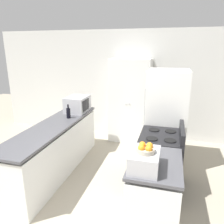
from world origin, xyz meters
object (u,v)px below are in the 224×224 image
(stove, at_px, (160,161))
(fruit_bowl, at_px, (145,149))
(microwave, at_px, (78,104))
(pantry_cabinet, at_px, (130,101))
(refrigerator, at_px, (166,119))
(toaster_oven, at_px, (144,160))
(wine_bottle, at_px, (68,113))

(stove, xyz_separation_m, fruit_bowl, (-0.13, -1.04, 0.69))
(microwave, distance_m, fruit_bowl, 2.50)
(pantry_cabinet, height_order, stove, pantry_cabinet)
(pantry_cabinet, xyz_separation_m, refrigerator, (0.87, -1.01, -0.07))
(refrigerator, xyz_separation_m, microwave, (-1.79, 0.08, 0.15))
(stove, bearing_deg, pantry_cabinet, 115.00)
(fruit_bowl, bearing_deg, microwave, 130.68)
(toaster_oven, bearing_deg, wine_bottle, 138.46)
(microwave, bearing_deg, fruit_bowl, -49.32)
(microwave, xyz_separation_m, wine_bottle, (0.02, -0.46, -0.06))
(refrigerator, distance_m, toaster_oven, 1.81)
(pantry_cabinet, relative_size, refrigerator, 1.07)
(microwave, bearing_deg, pantry_cabinet, 45.17)
(pantry_cabinet, bearing_deg, fruit_bowl, -75.95)
(pantry_cabinet, bearing_deg, wine_bottle, -123.12)
(stove, relative_size, microwave, 1.98)
(toaster_oven, bearing_deg, refrigerator, 84.66)
(stove, relative_size, toaster_oven, 2.53)
(wine_bottle, bearing_deg, fruit_bowl, -41.65)
(toaster_oven, height_order, fruit_bowl, fruit_bowl)
(stove, xyz_separation_m, microwave, (-1.76, 0.86, 0.60))
(refrigerator, distance_m, fruit_bowl, 1.84)
(pantry_cabinet, relative_size, toaster_oven, 4.64)
(pantry_cabinet, relative_size, stove, 1.83)
(pantry_cabinet, xyz_separation_m, fruit_bowl, (0.71, -2.82, 0.17))
(pantry_cabinet, height_order, fruit_bowl, pantry_cabinet)
(pantry_cabinet, bearing_deg, toaster_oven, -76.05)
(refrigerator, height_order, toaster_oven, refrigerator)
(refrigerator, bearing_deg, microwave, 177.49)
(refrigerator, height_order, wine_bottle, refrigerator)
(pantry_cabinet, xyz_separation_m, microwave, (-0.92, -0.93, 0.09))
(fruit_bowl, bearing_deg, toaster_oven, 122.85)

